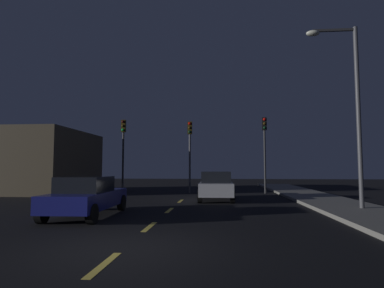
# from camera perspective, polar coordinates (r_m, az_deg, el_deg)

# --- Properties ---
(ground_plane) EXTENTS (80.00, 80.00, 0.00)m
(ground_plane) POSITION_cam_1_polar(r_m,az_deg,el_deg) (14.30, -3.63, -11.32)
(ground_plane) COLOR black
(sidewalk_curb_right) EXTENTS (3.00, 40.00, 0.15)m
(sidewalk_curb_right) POSITION_cam_1_polar(r_m,az_deg,el_deg) (15.12, 26.25, -10.21)
(sidewalk_curb_right) COLOR gray
(sidewalk_curb_right) RESTS_ON ground_plane
(lane_stripe_nearest) EXTENTS (0.16, 1.60, 0.01)m
(lane_stripe_nearest) POSITION_cam_1_polar(r_m,az_deg,el_deg) (6.44, -15.32, -19.83)
(lane_stripe_nearest) COLOR #EACC4C
(lane_stripe_nearest) RESTS_ON ground_plane
(lane_stripe_second) EXTENTS (0.16, 1.60, 0.01)m
(lane_stripe_second) POSITION_cam_1_polar(r_m,az_deg,el_deg) (10.01, -7.52, -14.28)
(lane_stripe_second) COLOR #EACC4C
(lane_stripe_second) RESTS_ON ground_plane
(lane_stripe_third) EXTENTS (0.16, 1.60, 0.01)m
(lane_stripe_third) POSITION_cam_1_polar(r_m,az_deg,el_deg) (13.71, -4.02, -11.60)
(lane_stripe_third) COLOR #EACC4C
(lane_stripe_third) RESTS_ON ground_plane
(lane_stripe_fourth) EXTENTS (0.16, 1.60, 0.01)m
(lane_stripe_fourth) POSITION_cam_1_polar(r_m,az_deg,el_deg) (17.45, -2.04, -10.04)
(lane_stripe_fourth) COLOR #EACC4C
(lane_stripe_fourth) RESTS_ON ground_plane
(traffic_signal_left) EXTENTS (0.32, 0.38, 5.29)m
(traffic_signal_left) POSITION_cam_1_polar(r_m,az_deg,el_deg) (24.06, -12.06, 0.40)
(traffic_signal_left) COLOR #2D2D30
(traffic_signal_left) RESTS_ON ground_plane
(traffic_signal_center) EXTENTS (0.32, 0.38, 5.10)m
(traffic_signal_center) POSITION_cam_1_polar(r_m,az_deg,el_deg) (23.10, -0.39, 0.19)
(traffic_signal_center) COLOR #4C4C51
(traffic_signal_center) RESTS_ON ground_plane
(traffic_signal_right) EXTENTS (0.32, 0.38, 5.33)m
(traffic_signal_right) POSITION_cam_1_polar(r_m,az_deg,el_deg) (23.22, 12.70, 0.64)
(traffic_signal_right) COLOR #2D2D30
(traffic_signal_right) RESTS_ON ground_plane
(car_stopped_ahead) EXTENTS (1.90, 4.31, 1.57)m
(car_stopped_ahead) POSITION_cam_1_polar(r_m,az_deg,el_deg) (17.89, 4.28, -7.37)
(car_stopped_ahead) COLOR silver
(car_stopped_ahead) RESTS_ON ground_plane
(car_adjacent_lane) EXTENTS (1.94, 4.49, 1.44)m
(car_adjacent_lane) POSITION_cam_1_polar(r_m,az_deg,el_deg) (12.51, -18.07, -8.72)
(car_adjacent_lane) COLOR navy
(car_adjacent_lane) RESTS_ON ground_plane
(street_lamp_right) EXTENTS (2.10, 0.36, 7.66)m
(street_lamp_right) POSITION_cam_1_polar(r_m,az_deg,el_deg) (14.96, 26.14, 7.12)
(street_lamp_right) COLOR #4C4C51
(street_lamp_right) RESTS_ON ground_plane
(storefront_left) EXTENTS (4.62, 8.19, 4.47)m
(storefront_left) POSITION_cam_1_polar(r_m,az_deg,el_deg) (26.06, -23.53, -2.89)
(storefront_left) COLOR brown
(storefront_left) RESTS_ON ground_plane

